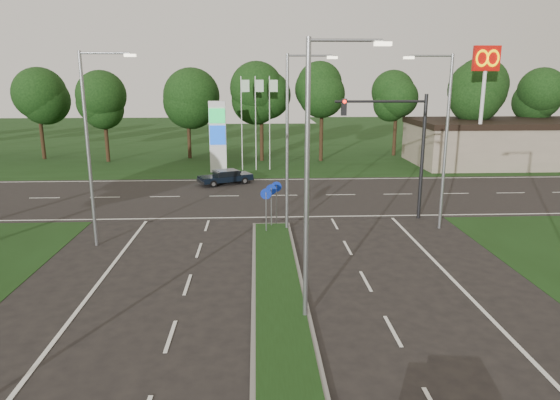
{
  "coord_description": "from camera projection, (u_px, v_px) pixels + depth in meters",
  "views": [
    {
      "loc": [
        -0.76,
        -9.2,
        7.81
      ],
      "look_at": [
        0.33,
        13.74,
        2.2
      ],
      "focal_mm": 32.0,
      "sensor_mm": 36.0,
      "label": 1
    }
  ],
  "objects": [
    {
      "name": "mcdonalds_sign",
      "position": [
        485.0,
        76.0,
        40.78
      ],
      "size": [
        2.2,
        0.47,
        10.4
      ],
      "color": "silver",
      "rests_on": "ground"
    },
    {
      "name": "streetlight_left_far",
      "position": [
        92.0,
        140.0,
        22.81
      ],
      "size": [
        2.53,
        0.22,
        9.0
      ],
      "color": "gray",
      "rests_on": "ground"
    },
    {
      "name": "treeline_far",
      "position": [
        265.0,
        89.0,
        47.95
      ],
      "size": [
        6.0,
        6.0,
        9.9
      ],
      "color": "black",
      "rests_on": "ground"
    },
    {
      "name": "commercial_building",
      "position": [
        501.0,
        143.0,
        46.29
      ],
      "size": [
        16.0,
        9.0,
        4.0
      ],
      "primitive_type": "cube",
      "color": "gray",
      "rests_on": "ground"
    },
    {
      "name": "verge_far",
      "position": [
        262.0,
        141.0,
        64.19
      ],
      "size": [
        160.0,
        50.0,
        0.02
      ],
      "primitive_type": "cube",
      "color": "black",
      "rests_on": "ground"
    },
    {
      "name": "streetlight_median_near",
      "position": [
        313.0,
        169.0,
        15.48
      ],
      "size": [
        2.53,
        0.22,
        9.0
      ],
      "color": "gray",
      "rests_on": "ground"
    },
    {
      "name": "gas_pylon",
      "position": [
        220.0,
        135.0,
        41.95
      ],
      "size": [
        5.8,
        1.26,
        8.0
      ],
      "color": "silver",
      "rests_on": "ground"
    },
    {
      "name": "streetlight_median_far",
      "position": [
        291.0,
        134.0,
        25.18
      ],
      "size": [
        2.53,
        0.22,
        9.0
      ],
      "color": "gray",
      "rests_on": "ground"
    },
    {
      "name": "cross_road",
      "position": [
        268.0,
        196.0,
        34.11
      ],
      "size": [
        160.0,
        12.0,
        0.02
      ],
      "primitive_type": "cube",
      "color": "black",
      "rests_on": "ground"
    },
    {
      "name": "median_kerb",
      "position": [
        285.0,
        349.0,
        14.68
      ],
      "size": [
        2.0,
        26.0,
        0.12
      ],
      "primitive_type": "cube",
      "color": "slate",
      "rests_on": "ground"
    },
    {
      "name": "streetlight_right_far",
      "position": [
        443.0,
        133.0,
        25.55
      ],
      "size": [
        2.53,
        0.22,
        9.0
      ],
      "rotation": [
        0.0,
        0.0,
        3.14
      ],
      "color": "gray",
      "rests_on": "ground"
    },
    {
      "name": "navy_sedan",
      "position": [
        226.0,
        177.0,
        37.71
      ],
      "size": [
        4.23,
        3.11,
        1.08
      ],
      "rotation": [
        0.0,
        0.0,
        2.01
      ],
      "color": "black",
      "rests_on": "ground"
    },
    {
      "name": "median_signs",
      "position": [
        271.0,
        197.0,
        26.32
      ],
      "size": [
        1.16,
        1.76,
        2.38
      ],
      "color": "gray",
      "rests_on": "ground"
    },
    {
      "name": "traffic_signal",
      "position": [
        400.0,
        137.0,
        27.51
      ],
      "size": [
        5.1,
        0.42,
        7.0
      ],
      "color": "black",
      "rests_on": "ground"
    }
  ]
}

